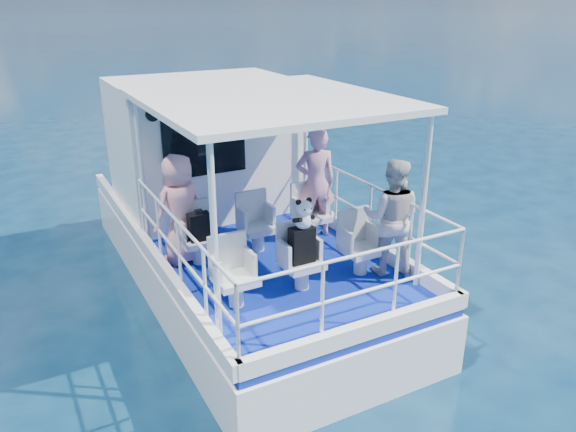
# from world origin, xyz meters

# --- Properties ---
(ground) EXTENTS (2000.00, 2000.00, 0.00)m
(ground) POSITION_xyz_m (0.00, 0.00, 0.00)
(ground) COLOR #07213A
(ground) RESTS_ON ground
(hull) EXTENTS (3.00, 7.00, 1.60)m
(hull) POSITION_xyz_m (0.00, 1.00, 0.00)
(hull) COLOR white
(hull) RESTS_ON ground
(deck) EXTENTS (2.90, 6.90, 0.10)m
(deck) POSITION_xyz_m (0.00, 1.00, 0.85)
(deck) COLOR #0B219A
(deck) RESTS_ON hull
(cabin) EXTENTS (2.85, 2.00, 2.20)m
(cabin) POSITION_xyz_m (0.00, 2.30, 2.00)
(cabin) COLOR white
(cabin) RESTS_ON deck
(canopy) EXTENTS (3.00, 3.20, 0.08)m
(canopy) POSITION_xyz_m (0.00, -0.20, 3.14)
(canopy) COLOR white
(canopy) RESTS_ON cabin
(canopy_posts) EXTENTS (2.77, 2.97, 2.20)m
(canopy_posts) POSITION_xyz_m (0.00, -0.25, 2.00)
(canopy_posts) COLOR white
(canopy_posts) RESTS_ON deck
(railings) EXTENTS (2.84, 3.59, 1.00)m
(railings) POSITION_xyz_m (0.00, -0.58, 1.40)
(railings) COLOR white
(railings) RESTS_ON deck
(seat_port_fwd) EXTENTS (0.48, 0.46, 0.38)m
(seat_port_fwd) POSITION_xyz_m (-0.90, 0.20, 1.09)
(seat_port_fwd) COLOR silver
(seat_port_fwd) RESTS_ON deck
(seat_center_fwd) EXTENTS (0.48, 0.46, 0.38)m
(seat_center_fwd) POSITION_xyz_m (0.00, 0.20, 1.09)
(seat_center_fwd) COLOR silver
(seat_center_fwd) RESTS_ON deck
(seat_stbd_fwd) EXTENTS (0.48, 0.46, 0.38)m
(seat_stbd_fwd) POSITION_xyz_m (0.90, 0.20, 1.09)
(seat_stbd_fwd) COLOR silver
(seat_stbd_fwd) RESTS_ON deck
(seat_port_aft) EXTENTS (0.48, 0.46, 0.38)m
(seat_port_aft) POSITION_xyz_m (-0.90, -1.10, 1.09)
(seat_port_aft) COLOR silver
(seat_port_aft) RESTS_ON deck
(seat_center_aft) EXTENTS (0.48, 0.46, 0.38)m
(seat_center_aft) POSITION_xyz_m (0.00, -1.10, 1.09)
(seat_center_aft) COLOR silver
(seat_center_aft) RESTS_ON deck
(seat_stbd_aft) EXTENTS (0.48, 0.46, 0.38)m
(seat_stbd_aft) POSITION_xyz_m (0.90, -1.10, 1.09)
(seat_stbd_aft) COLOR silver
(seat_stbd_aft) RESTS_ON deck
(passenger_port_fwd) EXTENTS (0.67, 0.56, 1.53)m
(passenger_port_fwd) POSITION_xyz_m (-1.07, 0.37, 1.67)
(passenger_port_fwd) COLOR pink
(passenger_port_fwd) RESTS_ON deck
(passenger_stbd_fwd) EXTENTS (0.71, 0.57, 1.68)m
(passenger_stbd_fwd) POSITION_xyz_m (1.03, 0.32, 1.74)
(passenger_stbd_fwd) COLOR pink
(passenger_stbd_fwd) RESTS_ON deck
(passenger_stbd_aft) EXTENTS (0.96, 0.95, 1.57)m
(passenger_stbd_aft) POSITION_xyz_m (1.25, -1.24, 1.68)
(passenger_stbd_aft) COLOR silver
(passenger_stbd_aft) RESTS_ON deck
(backpack_port) EXTENTS (0.29, 0.16, 0.38)m
(backpack_port) POSITION_xyz_m (-0.90, 0.12, 1.47)
(backpack_port) COLOR black
(backpack_port) RESTS_ON seat_port_fwd
(backpack_center) EXTENTS (0.31, 0.17, 0.46)m
(backpack_center) POSITION_xyz_m (-0.01, -1.12, 1.51)
(backpack_center) COLOR black
(backpack_center) RESTS_ON seat_center_aft
(compact_camera) EXTENTS (0.10, 0.06, 0.06)m
(compact_camera) POSITION_xyz_m (-0.90, 0.11, 1.69)
(compact_camera) COLOR black
(compact_camera) RESTS_ON backpack_port
(panda) EXTENTS (0.24, 0.20, 0.38)m
(panda) POSITION_xyz_m (-0.00, -1.14, 1.93)
(panda) COLOR white
(panda) RESTS_ON backpack_center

